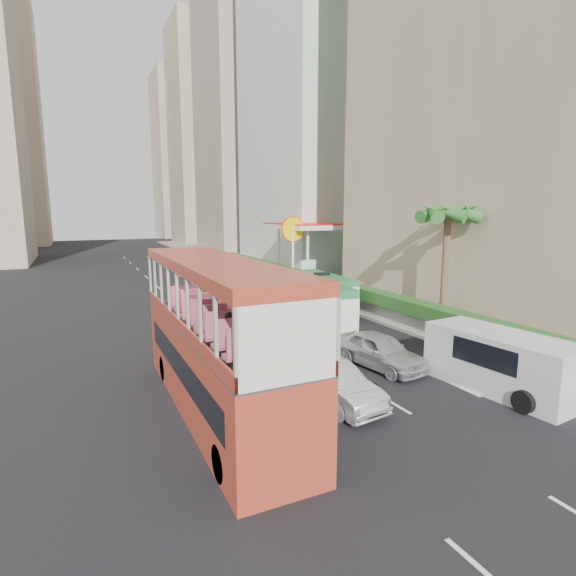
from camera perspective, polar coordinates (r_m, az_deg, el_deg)
ground_plane at (r=18.32m, az=9.87°, el=-11.51°), size 200.00×200.00×0.00m
double_decker_bus at (r=14.98m, az=-9.03°, el=-6.13°), size 2.50×11.00×5.06m
car_silver_lane_a at (r=16.21m, az=5.56°, el=-14.31°), size 2.04×4.50×1.43m
car_silver_lane_b at (r=19.89m, az=11.50°, el=-9.82°), size 2.38×4.59×1.49m
car_black at (r=16.90m, az=4.87°, el=-13.26°), size 2.41×4.98×1.40m
van_asset at (r=34.74m, az=-6.27°, el=-1.26°), size 2.91×5.61×1.51m
minibus_near at (r=24.13m, az=3.04°, el=-2.57°), size 2.92×6.78×2.91m
minibus_far at (r=28.77m, az=4.29°, el=-0.91°), size 2.21×5.92×2.59m
panel_van_near at (r=18.60m, az=25.43°, el=-8.47°), size 2.68×5.60×2.17m
panel_van_far at (r=36.50m, az=-2.65°, el=0.92°), size 2.11×5.06×2.01m
sidewalk at (r=43.74m, az=0.56°, el=1.18°), size 6.00×120.00×0.18m
kerb_wall at (r=32.76m, az=4.63°, el=-0.69°), size 0.30×44.00×1.00m
hedge at (r=32.62m, az=4.65°, el=0.77°), size 1.10×44.00×0.70m
palm_tree at (r=25.42m, az=19.29°, el=1.93°), size 0.36×0.36×6.40m
shell_station at (r=42.11m, az=3.00°, el=4.49°), size 6.50×8.00×5.50m
tower_stripe at (r=59.80m, az=5.27°, el=31.70°), size 16.00×18.00×58.00m
tower_mid at (r=79.28m, az=-4.45°, el=23.13°), size 16.00×16.00×50.00m
tower_far_a at (r=100.77m, az=-10.18°, el=18.38°), size 14.00×14.00×44.00m
tower_far_b at (r=121.64m, az=-13.03°, el=15.82°), size 14.00×14.00×40.00m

